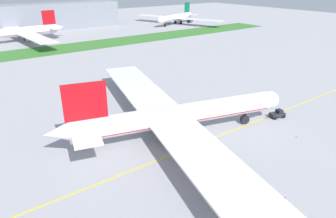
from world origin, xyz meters
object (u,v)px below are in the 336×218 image
parked_airliner_far_right (177,17)px  ground_crew_marshaller_front (285,200)px  ground_crew_wingwalker_starboard (247,204)px  ground_crew_wingwalker_port (117,123)px  pushback_tug (278,114)px  airliner_foreground (175,116)px  traffic_cone_near_nose (296,136)px  parked_airliner_far_centre (21,32)px

parked_airliner_far_right → ground_crew_marshaller_front: bearing=-123.3°
ground_crew_wingwalker_starboard → parked_airliner_far_right: size_ratio=0.02×
ground_crew_wingwalker_port → pushback_tug: bearing=-29.1°
airliner_foreground → ground_crew_wingwalker_port: 16.29m
airliner_foreground → traffic_cone_near_nose: bearing=-37.3°
airliner_foreground → parked_airliner_far_centre: parked_airliner_far_centre is taller
parked_airliner_far_right → traffic_cone_near_nose: bearing=-119.6°
ground_crew_marshaller_front → traffic_cone_near_nose: 26.51m
pushback_tug → ground_crew_marshaller_front: 37.05m
ground_crew_wingwalker_port → ground_crew_marshaller_front: 44.26m
ground_crew_marshaller_front → ground_crew_wingwalker_starboard: 6.59m
ground_crew_wingwalker_port → parked_airliner_far_right: (126.86, 137.04, 4.41)m
ground_crew_wingwalker_port → ground_crew_wingwalker_starboard: size_ratio=0.91×
airliner_foreground → ground_crew_wingwalker_port: size_ratio=59.87×
ground_crew_wingwalker_port → ground_crew_marshaller_front: bearing=-79.2°
ground_crew_marshaller_front → parked_airliner_far_centre: (0.93, 177.27, 4.69)m
ground_crew_wingwalker_starboard → parked_airliner_far_right: parked_airliner_far_right is taller
ground_crew_wingwalker_port → ground_crew_wingwalker_starboard: ground_crew_wingwalker_starboard is taller
pushback_tug → ground_crew_marshaller_front: pushback_tug is taller
pushback_tug → traffic_cone_near_nose: 11.61m
ground_crew_marshaller_front → traffic_cone_near_nose: bearing=28.4°
parked_airliner_far_right → ground_crew_wingwalker_starboard: bearing=-125.0°
airliner_foreground → pushback_tug: 30.76m
parked_airliner_far_centre → traffic_cone_near_nose: bearing=-82.3°
ground_crew_wingwalker_starboard → traffic_cone_near_nose: ground_crew_wingwalker_starboard is taller
parked_airliner_far_right → pushback_tug: bearing=-119.4°
ground_crew_wingwalker_starboard → parked_airliner_far_centre: parked_airliner_far_centre is taller
ground_crew_marshaller_front → parked_airliner_far_centre: size_ratio=0.02×
ground_crew_wingwalker_port → ground_crew_wingwalker_starboard: 40.53m
airliner_foreground → pushback_tug: airliner_foreground is taller
ground_crew_marshaller_front → traffic_cone_near_nose: ground_crew_marshaller_front is taller
pushback_tug → ground_crew_wingwalker_port: (-37.82, 21.08, -0.04)m
ground_crew_wingwalker_starboard → ground_crew_wingwalker_port: bearing=93.5°
ground_crew_wingwalker_port → traffic_cone_near_nose: ground_crew_wingwalker_port is taller
airliner_foreground → pushback_tug: bearing=-15.0°
traffic_cone_near_nose → parked_airliner_far_centre: bearing=97.7°
ground_crew_wingwalker_starboard → parked_airliner_far_right: bearing=55.0°
pushback_tug → ground_crew_wingwalker_starboard: (-35.37, -19.38, 0.06)m
ground_crew_wingwalker_port → parked_airliner_far_centre: 134.20m
traffic_cone_near_nose → parked_airliner_far_right: parked_airliner_far_right is taller
parked_airliner_far_centre → parked_airliner_far_right: parked_airliner_far_centre is taller
ground_crew_marshaller_front → traffic_cone_near_nose: (23.32, 12.60, -0.70)m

